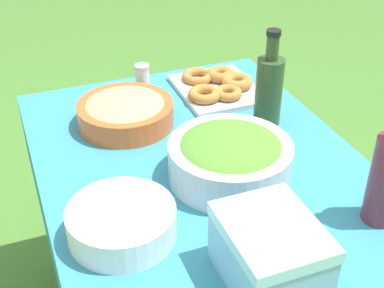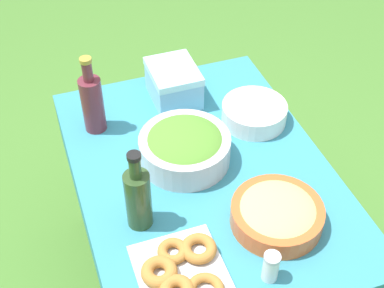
{
  "view_description": "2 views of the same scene",
  "coord_description": "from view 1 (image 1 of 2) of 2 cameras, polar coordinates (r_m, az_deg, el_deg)",
  "views": [
    {
      "loc": [
        -1.05,
        0.44,
        1.5
      ],
      "look_at": [
        -0.01,
        0.04,
        0.78
      ],
      "focal_mm": 50.0,
      "sensor_mm": 36.0,
      "label": 1
    },
    {
      "loc": [
        1.17,
        -0.45,
        1.98
      ],
      "look_at": [
        -0.04,
        -0.03,
        0.79
      ],
      "focal_mm": 50.0,
      "sensor_mm": 36.0,
      "label": 2
    }
  ],
  "objects": [
    {
      "name": "picnic_table",
      "position": [
        1.46,
        1.22,
        -5.6
      ],
      "size": [
        1.16,
        0.83,
        0.69
      ],
      "color": "teal",
      "rests_on": "ground_plane"
    },
    {
      "name": "salad_bowl",
      "position": [
        1.33,
        4.09,
        -1.39
      ],
      "size": [
        0.31,
        0.31,
        0.12
      ],
      "color": "silver",
      "rests_on": "picnic_table"
    },
    {
      "name": "pasta_bowl",
      "position": [
        1.57,
        -7.11,
        3.51
      ],
      "size": [
        0.28,
        0.28,
        0.09
      ],
      "color": "#E05B28",
      "rests_on": "picnic_table"
    },
    {
      "name": "donut_platter",
      "position": [
        1.75,
        2.74,
        6.21
      ],
      "size": [
        0.29,
        0.26,
        0.05
      ],
      "color": "silver",
      "rests_on": "picnic_table"
    },
    {
      "name": "plate_stack",
      "position": [
        1.18,
        -7.51,
        -8.31
      ],
      "size": [
        0.24,
        0.24,
        0.07
      ],
      "color": "white",
      "rests_on": "picnic_table"
    },
    {
      "name": "olive_oil_bottle",
      "position": [
        1.55,
        8.21,
        5.92
      ],
      "size": [
        0.08,
        0.08,
        0.29
      ],
      "color": "#2D4723",
      "rests_on": "picnic_table"
    },
    {
      "name": "cooler_box",
      "position": [
        1.06,
        8.3,
        -11.41
      ],
      "size": [
        0.22,
        0.17,
        0.14
      ],
      "color": "#8CC6E5",
      "rests_on": "picnic_table"
    },
    {
      "name": "salt_shaker",
      "position": [
        1.73,
        -5.3,
        6.91
      ],
      "size": [
        0.05,
        0.05,
        0.1
      ],
      "color": "white",
      "rests_on": "picnic_table"
    }
  ]
}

